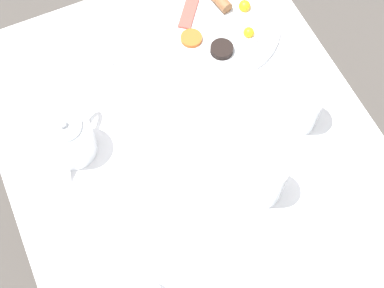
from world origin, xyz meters
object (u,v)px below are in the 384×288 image
at_px(water_glass_short, 266,180).
at_px(fork_by_plate, 197,154).
at_px(teapot_near, 70,138).
at_px(knife_by_plate, 309,258).
at_px(breakfast_plate, 219,24).
at_px(spoon_for_tea, 86,56).
at_px(wine_glass_spare, 303,107).

xyz_separation_m(water_glass_short, fork_by_plate, (0.09, -0.14, -0.07)).
xyz_separation_m(teapot_near, fork_by_plate, (-0.24, 0.13, -0.06)).
xyz_separation_m(teapot_near, knife_by_plate, (-0.35, 0.43, -0.06)).
xyz_separation_m(breakfast_plate, knife_by_plate, (0.09, 0.61, -0.01)).
relative_size(teapot_near, spoon_for_tea, 1.36).
bearing_deg(knife_by_plate, teapot_near, -50.82).
height_order(wine_glass_spare, spoon_for_tea, wine_glass_spare).
distance_m(teapot_near, wine_glass_spare, 0.51).
bearing_deg(water_glass_short, wine_glass_spare, -142.45).
bearing_deg(teapot_near, fork_by_plate, 103.96).
height_order(breakfast_plate, knife_by_plate, breakfast_plate).
relative_size(water_glass_short, wine_glass_spare, 1.10).
bearing_deg(breakfast_plate, fork_by_plate, 56.67).
xyz_separation_m(fork_by_plate, knife_by_plate, (-0.11, 0.31, -0.00)).
distance_m(water_glass_short, knife_by_plate, 0.18).
relative_size(fork_by_plate, spoon_for_tea, 1.38).
bearing_deg(breakfast_plate, teapot_near, 21.47).
bearing_deg(water_glass_short, fork_by_plate, -57.40).
bearing_deg(wine_glass_spare, water_glass_short, 37.55).
relative_size(water_glass_short, spoon_for_tea, 1.22).
bearing_deg(water_glass_short, breakfast_plate, -103.72).
height_order(teapot_near, water_glass_short, water_glass_short).
height_order(knife_by_plate, spoon_for_tea, same).
height_order(teapot_near, fork_by_plate, teapot_near).
xyz_separation_m(teapot_near, wine_glass_spare, (-0.49, 0.15, 0.01)).
xyz_separation_m(wine_glass_spare, knife_by_plate, (0.14, 0.29, -0.06)).
bearing_deg(fork_by_plate, teapot_near, -27.22).
relative_size(breakfast_plate, knife_by_plate, 1.89).
bearing_deg(breakfast_plate, water_glass_short, 76.28).
distance_m(water_glass_short, spoon_for_tea, 0.54).
bearing_deg(breakfast_plate, wine_glass_spare, 98.73).
distance_m(wine_glass_spare, spoon_for_tea, 0.53).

